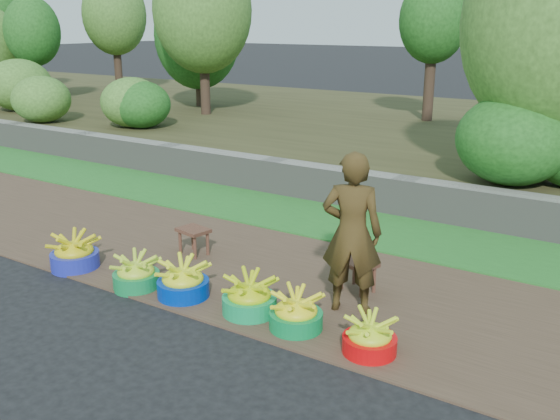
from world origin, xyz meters
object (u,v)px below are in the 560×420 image
Objects in this scene: stool_right at (358,268)px; basin_f at (370,338)px; basin_c at (183,282)px; basin_b at (136,274)px; vendor_woman at (352,233)px; basin_d at (249,298)px; basin_e at (296,314)px; basin_a at (74,254)px; stool_left at (193,234)px.

basin_f is at bearing -59.13° from stool_right.
basin_c is 1.76m from stool_right.
vendor_woman is at bearing 19.25° from basin_b.
basin_d is 1.07× the size of basin_e.
basin_e is (2.83, 0.12, -0.02)m from basin_a.
basin_f is (3.56, 0.08, -0.03)m from basin_a.
basin_f is at bearing -2.43° from basin_e.
basin_f is 1.25m from stool_right.
stool_left is 0.26× the size of vendor_woman.
basin_a reaches higher than stool_right.
basin_c is 1.17m from stool_left.
vendor_woman is at bearing 69.33° from basin_e.
stool_right is at bearing 37.44° from basin_c.
basin_c is (0.56, 0.09, 0.01)m from basin_b.
basin_d is (1.33, 0.15, 0.01)m from basin_b.
basin_b is at bearing -176.08° from basin_e.
basin_a is 1.03× the size of basin_d.
basin_c is 1.07× the size of basin_e.
basin_d is at bearing 17.39° from vendor_woman.
basin_e is 1.04m from stool_right.
basin_e reaches higher than basin_f.
basin_d is 1.26m from basin_f.
basin_d is 1.19m from stool_right.
stool_left is (-1.98, 0.92, 0.11)m from basin_e.
vendor_woman is at bearing -73.50° from stool_right.
basin_a reaches higher than basin_e.
basin_d is (2.30, 0.14, -0.00)m from basin_a.
basin_e is at bearing 1.58° from basin_c.
basin_e is 0.90m from vendor_woman.
basin_e is 1.15× the size of stool_right.
basin_f reaches higher than stool_left.
basin_e is 1.06× the size of basin_f.
basin_c is 1.23× the size of stool_right.
basin_c is at bearing 9.30° from basin_b.
basin_a is 0.97m from basin_b.
basin_b reaches higher than basin_f.
vendor_woman reaches higher than stool_right.
vendor_woman reaches higher than basin_c.
basin_d reaches higher than basin_e.
basin_f is at bearing 2.12° from basin_b.
basin_b is 0.31× the size of vendor_woman.
basin_c is 1.14× the size of basin_f.
basin_c is at bearing -178.42° from basin_e.
basin_d is at bearing 177.47° from basin_e.
stool_left is at bearing 155.12° from basin_e.
basin_a is at bearing -158.55° from stool_right.
vendor_woman is (0.23, 0.60, 0.63)m from basin_e.
vendor_woman is at bearing -8.17° from stool_left.
stool_right is at bearing 30.68° from basin_b.
basin_f is at bearing -19.27° from stool_left.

